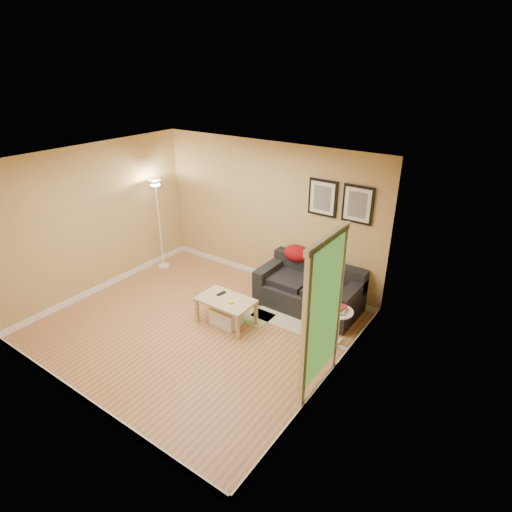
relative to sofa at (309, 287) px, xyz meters
name	(u,v)px	position (x,y,z in m)	size (l,w,h in m)	color
floor	(197,326)	(-1.15, -1.53, -0.38)	(4.50, 4.50, 0.00)	#C27B53
ceiling	(185,162)	(-1.15, -1.53, 2.23)	(4.50, 4.50, 0.00)	white
wall_back	(268,214)	(-1.15, 0.47, 0.92)	(4.50, 4.50, 0.00)	tan
wall_front	(66,314)	(-1.15, -3.53, 0.92)	(4.50, 4.50, 0.00)	tan
wall_left	(95,221)	(-3.40, -1.53, 0.92)	(4.00, 4.00, 0.00)	tan
wall_right	(333,297)	(1.10, -1.53, 0.92)	(4.00, 4.00, 0.00)	tan
baseboard_back	(267,275)	(-1.15, 0.46, -0.33)	(4.50, 0.02, 0.10)	white
baseboard_front	(86,400)	(-1.15, -3.52, -0.33)	(4.50, 0.02, 0.10)	white
baseboard_left	(107,284)	(-3.39, -1.53, -0.33)	(0.02, 4.00, 0.10)	white
baseboard_right	(325,380)	(1.09, -1.53, -0.33)	(0.02, 4.00, 0.10)	white
sofa	(309,287)	(0.00, 0.00, 0.00)	(1.70, 0.90, 0.75)	black
red_throw	(297,253)	(-0.42, 0.31, 0.40)	(0.48, 0.36, 0.28)	maroon
plaid_throw	(323,261)	(0.09, 0.29, 0.41)	(0.42, 0.26, 0.10)	tan
framed_print_left	(323,198)	(-0.07, 0.45, 1.43)	(0.50, 0.04, 0.60)	black
framed_print_right	(358,204)	(0.53, 0.45, 1.43)	(0.50, 0.04, 0.60)	black
area_rug	(296,316)	(-0.02, -0.38, -0.37)	(1.25, 0.85, 0.01)	beige
green_runner	(250,315)	(-0.64, -0.80, -0.37)	(0.70, 0.50, 0.01)	#668C4C
coffee_table	(226,311)	(-0.82, -1.18, -0.15)	(0.88, 0.54, 0.44)	tan
remote_control	(221,293)	(-0.98, -1.10, 0.08)	(0.05, 0.16, 0.02)	black
tape_roll	(231,302)	(-0.68, -1.23, 0.08)	(0.07, 0.07, 0.03)	yellow
storage_bin	(226,316)	(-0.81, -1.21, -0.23)	(0.46, 0.34, 0.29)	white
side_table	(338,329)	(0.87, -0.72, -0.07)	(0.40, 0.40, 0.61)	white
book_stack	(340,309)	(0.87, -0.72, 0.26)	(0.16, 0.22, 0.07)	#34509C
floor_lamp	(160,227)	(-3.15, -0.33, 0.48)	(0.23, 0.23, 1.80)	white
doorway	(322,322)	(1.05, -1.68, 0.65)	(0.12, 1.01, 2.13)	white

